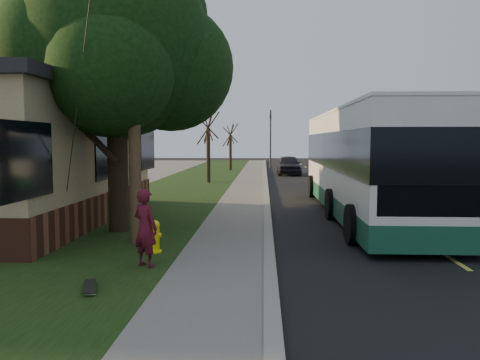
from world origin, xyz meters
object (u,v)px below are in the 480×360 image
object	(u,v)px
fire_hydrant	(155,236)
utility_pole	(133,56)
transit_bus	(367,160)
distant_car	(289,165)
traffic_signal	(270,135)
skateboarder	(145,228)
bare_tree_far	(230,148)
leafy_tree	(118,48)
bare_tree_near	(208,148)
skateboard_main	(90,287)

from	to	relation	value
fire_hydrant	utility_pole	distance (m)	4.37
utility_pole	transit_bus	world-z (taller)	utility_pole
distant_car	transit_bus	bearing A→B (deg)	-84.88
fire_hydrant	transit_bus	xyz separation A→B (m)	(6.10, 6.21, 1.49)
traffic_signal	skateboarder	distance (m)	35.39
bare_tree_far	skateboarder	bearing A→B (deg)	-89.08
leafy_tree	skateboarder	xyz separation A→B (m)	(1.67, -3.84, -4.31)
leafy_tree	distant_car	xyz separation A→B (m)	(5.96, 22.95, -4.42)
fire_hydrant	traffic_signal	xyz separation A→B (m)	(3.10, 34.00, 2.73)
bare_tree_near	traffic_signal	size ratio (longest dim) A/B	0.78
bare_tree_near	skateboarder	world-z (taller)	bare_tree_near
bare_tree_near	distant_car	world-z (taller)	bare_tree_near
leafy_tree	distant_car	distance (m)	24.12
leafy_tree	bare_tree_near	bearing A→B (deg)	87.50
bare_tree_near	bare_tree_far	xyz separation A→B (m)	(0.50, 12.00, -0.15)
fire_hydrant	transit_bus	world-z (taller)	transit_bus
fire_hydrant	skateboard_main	size ratio (longest dim) A/B	0.89
utility_pole	distant_car	size ratio (longest dim) A/B	2.07
traffic_signal	distant_car	world-z (taller)	traffic_signal
leafy_tree	traffic_signal	xyz separation A→B (m)	(4.67, 31.35, -2.00)
traffic_signal	distant_car	size ratio (longest dim) A/B	1.25
fire_hydrant	skateboard_main	world-z (taller)	fire_hydrant
traffic_signal	skateboarder	xyz separation A→B (m)	(-3.00, -35.19, -2.31)
leafy_tree	bare_tree_near	world-z (taller)	leafy_tree
utility_pole	skateboarder	bearing A→B (deg)	-69.75
skateboard_main	utility_pole	bearing A→B (deg)	93.53
fire_hydrant	transit_bus	distance (m)	8.83
fire_hydrant	skateboard_main	bearing A→B (deg)	-99.92
bare_tree_far	skateboarder	size ratio (longest dim) A/B	2.57
traffic_signal	distant_car	xyz separation A→B (m)	(1.29, -8.40, -2.42)
utility_pole	skateboarder	size ratio (longest dim) A/B	5.77
utility_pole	skateboarder	xyz separation A→B (m)	(0.81, -2.18, -3.78)
bare_tree_near	skateboard_main	bearing A→B (deg)	-88.83
bare_tree_far	transit_bus	distance (m)	24.66
fire_hydrant	distant_car	world-z (taller)	distant_car
bare_tree_near	skateboarder	bearing A→B (deg)	-87.02
traffic_signal	transit_bus	world-z (taller)	traffic_signal
skateboarder	skateboard_main	distance (m)	1.79
skateboarder	skateboard_main	bearing A→B (deg)	99.85
utility_pole	bare_tree_far	size ratio (longest dim) A/B	2.25
fire_hydrant	bare_tree_near	size ratio (longest dim) A/B	0.17
bare_tree_far	utility_pole	bearing A→B (deg)	-90.60
bare_tree_near	distant_car	size ratio (longest dim) A/B	0.98
leafy_tree	bare_tree_far	distance (m)	27.56
leafy_tree	distant_car	world-z (taller)	leafy_tree
traffic_signal	skateboard_main	bearing A→B (deg)	-95.56
leafy_tree	distant_car	bearing A→B (deg)	75.43
fire_hydrant	skateboarder	world-z (taller)	skateboarder
leafy_tree	distant_car	size ratio (longest dim) A/B	1.78
skateboarder	distant_car	distance (m)	27.13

